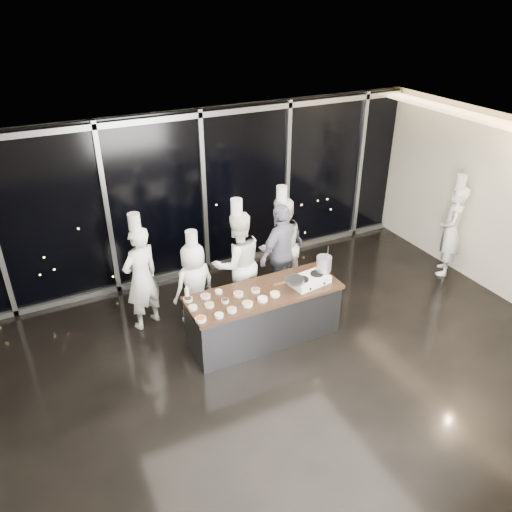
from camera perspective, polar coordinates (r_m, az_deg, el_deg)
The scene contains 15 objects.
ground at distance 7.70m, azimuth 4.01°, elevation -12.93°, with size 9.00×9.00×0.00m, color black.
room_shell at distance 6.52m, azimuth 6.02°, elevation 2.48°, with size 9.02×7.02×3.21m.
window_wall at distance 9.54m, azimuth -6.05°, elevation 6.96°, with size 8.90×0.11×3.20m.
demo_counter at distance 8.03m, azimuth 0.90°, elevation -6.71°, with size 2.46×0.86×0.90m.
stove at distance 7.98m, azimuth 6.12°, elevation -2.74°, with size 0.66×0.46×0.14m.
frying_pan at distance 7.76m, azimuth 4.37°, elevation -2.76°, with size 0.55×0.35×0.05m.
stock_pot at distance 8.07m, azimuth 7.77°, elevation -0.86°, with size 0.24×0.24×0.24m, color silver.
prep_bowls at distance 7.50m, azimuth -3.16°, elevation -5.25°, with size 1.41×0.72×0.05m.
squeeze_bottle at distance 7.63m, azimuth -7.91°, elevation -4.12°, with size 0.06×0.06×0.23m.
chef_far_left at distance 8.30m, azimuth -12.97°, elevation -2.36°, with size 0.78×0.67×2.05m.
chef_left at distance 8.28m, azimuth -7.03°, elevation -3.19°, with size 0.82×0.63×1.73m.
chef_center at distance 8.46m, azimuth -2.11°, elevation -0.77°, with size 0.92×0.72×2.10m.
guest at distance 8.86m, azimuth 2.96°, elevation 0.42°, with size 1.16×0.79×1.83m.
chef_right at distance 9.05m, azimuth 2.80°, elevation 1.19°, with size 1.00×0.83×2.07m.
chef_side at distance 10.33m, azimuth 21.37°, elevation 2.75°, with size 0.78×0.77×2.04m.
Camera 1 is at (-3.02, -4.90, 5.12)m, focal length 35.00 mm.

